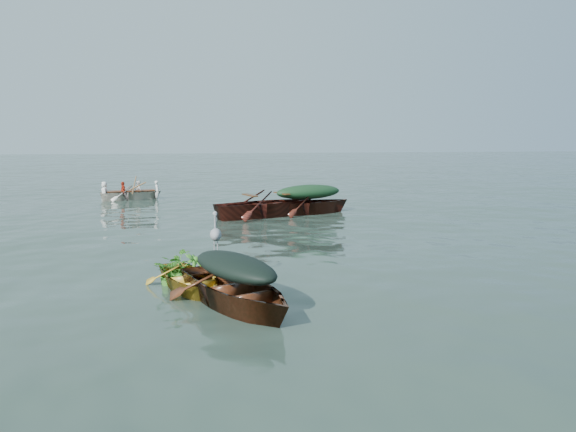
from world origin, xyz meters
The scene contains 13 objects.
ground centered at (0.00, 0.00, 0.00)m, with size 140.00×140.00×0.00m, color #2C3E34.
yellow_dinghy centered at (-3.02, -3.47, 0.00)m, with size 1.26×2.90×0.76m, color gold.
dark_covered_boat centered at (-2.27, -4.66, 0.00)m, with size 1.49×4.01×1.02m, color #562414.
green_tarp_boat centered at (1.14, 5.94, 0.00)m, with size 1.43×4.60×1.09m, color #4B1D11.
open_wooden_boat centered at (-0.46, 5.46, 0.00)m, with size 1.61×5.16×1.26m, color #551E15.
rowed_boat centered at (-5.65, 11.49, 0.00)m, with size 1.09×3.64×0.83m, color white.
dark_tarp_cover centered at (-2.27, -4.66, 0.71)m, with size 0.82×2.21×0.40m, color black.
green_tarp_cover centered at (1.14, 5.94, 0.80)m, with size 0.79×2.53×0.52m, color #15341E.
thwart_benches centered at (-0.46, 5.46, 0.65)m, with size 0.96×2.58×0.04m, color #41240F, non-canonical shape.
heron centered at (-2.52, -3.23, 0.84)m, with size 0.28×0.40×0.92m, color gray, non-canonical shape.
dinghy_weeds centered at (-3.18, -2.94, 0.68)m, with size 0.70×0.90×0.60m, color #23711D.
rowers centered at (-5.65, 11.49, 0.80)m, with size 0.98×2.55×0.76m, color silver.
oars centered at (-5.65, 11.49, 0.45)m, with size 2.60×0.60×0.06m, color brown, non-canonical shape.
Camera 1 is at (-2.88, -13.71, 2.87)m, focal length 35.00 mm.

